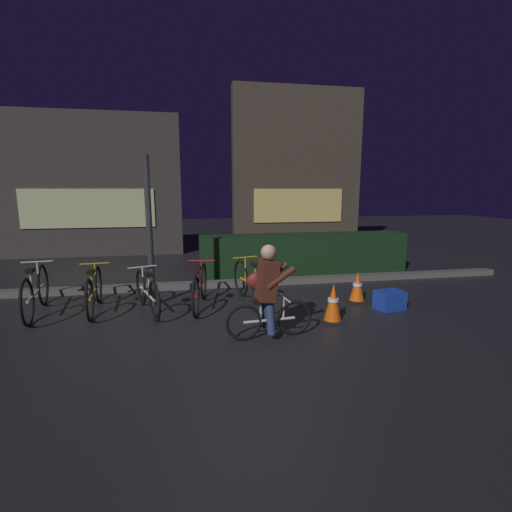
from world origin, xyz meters
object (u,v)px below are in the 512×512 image
(parked_bike_leftmost, at_px, (36,292))
(traffic_cone_far, at_px, (357,287))
(street_post, at_px, (149,233))
(blue_crate, at_px, (390,300))
(parked_bike_right_mid, at_px, (251,283))
(cyclist, at_px, (267,291))
(traffic_cone_near, at_px, (333,303))
(parked_bike_center_left, at_px, (147,293))
(parked_bike_left_mid, at_px, (94,291))
(parked_bike_center_right, at_px, (200,287))

(parked_bike_leftmost, distance_m, traffic_cone_far, 5.24)
(street_post, bearing_deg, parked_bike_leftmost, -175.37)
(street_post, relative_size, traffic_cone_far, 4.63)
(parked_bike_leftmost, distance_m, blue_crate, 5.64)
(parked_bike_right_mid, bearing_deg, cyclist, 164.95)
(traffic_cone_near, relative_size, cyclist, 0.47)
(traffic_cone_near, bearing_deg, street_post, 154.19)
(street_post, bearing_deg, parked_bike_right_mid, -6.04)
(street_post, relative_size, cyclist, 1.98)
(parked_bike_right_mid, height_order, traffic_cone_far, parked_bike_right_mid)
(street_post, distance_m, cyclist, 2.41)
(parked_bike_center_left, height_order, traffic_cone_far, parked_bike_center_left)
(blue_crate, xyz_separation_m, cyclist, (-2.23, -0.79, 0.48))
(blue_crate, relative_size, cyclist, 0.35)
(parked_bike_left_mid, xyz_separation_m, blue_crate, (4.72, -0.76, -0.19))
(parked_bike_left_mid, height_order, cyclist, cyclist)
(street_post, distance_m, parked_bike_center_right, 1.21)
(parked_bike_left_mid, distance_m, parked_bike_right_mid, 2.55)
(cyclist, bearing_deg, parked_bike_left_mid, 142.98)
(street_post, xyz_separation_m, parked_bike_right_mid, (1.66, -0.18, -0.88))
(parked_bike_center_right, height_order, traffic_cone_far, parked_bike_center_right)
(parked_bike_leftmost, xyz_separation_m, parked_bike_right_mid, (3.41, -0.03, -0.01))
(parked_bike_center_left, bearing_deg, traffic_cone_far, -110.00)
(blue_crate, bearing_deg, traffic_cone_near, -160.79)
(parked_bike_center_right, relative_size, cyclist, 1.29)
(traffic_cone_near, bearing_deg, parked_bike_right_mid, 132.40)
(street_post, height_order, parked_bike_leftmost, street_post)
(parked_bike_center_right, height_order, parked_bike_right_mid, parked_bike_right_mid)
(parked_bike_center_left, bearing_deg, traffic_cone_near, -127.77)
(street_post, xyz_separation_m, parked_bike_center_left, (-0.05, -0.34, -0.91))
(parked_bike_right_mid, height_order, blue_crate, parked_bike_right_mid)
(parked_bike_center_right, relative_size, traffic_cone_far, 3.02)
(parked_bike_center_left, xyz_separation_m, cyclist, (1.66, -1.35, 0.31))
(cyclist, bearing_deg, blue_crate, 14.51)
(parked_bike_left_mid, relative_size, traffic_cone_far, 3.01)
(street_post, height_order, parked_bike_center_left, street_post)
(parked_bike_right_mid, bearing_deg, parked_bike_center_right, 81.77)
(parked_bike_center_left, height_order, parked_bike_center_right, parked_bike_center_right)
(parked_bike_leftmost, distance_m, parked_bike_left_mid, 0.86)
(traffic_cone_far, bearing_deg, parked_bike_left_mid, 176.13)
(traffic_cone_near, xyz_separation_m, cyclist, (-1.08, -0.39, 0.35))
(parked_bike_center_right, bearing_deg, parked_bike_right_mid, -75.64)
(blue_crate, distance_m, cyclist, 2.41)
(traffic_cone_near, bearing_deg, parked_bike_center_right, 151.14)
(parked_bike_center_right, xyz_separation_m, cyclist, (0.83, -1.44, 0.29))
(parked_bike_center_right, relative_size, parked_bike_right_mid, 0.99)
(traffic_cone_far, xyz_separation_m, blue_crate, (0.35, -0.47, -0.11))
(parked_bike_center_right, xyz_separation_m, parked_bike_right_mid, (0.88, 0.07, 0.01))
(blue_crate, bearing_deg, cyclist, -160.40)
(parked_bike_center_left, bearing_deg, parked_bike_right_mid, -102.92)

